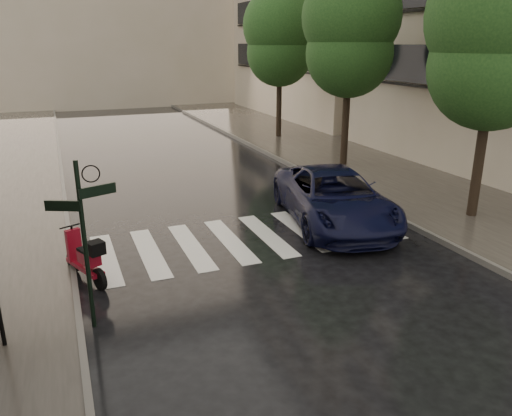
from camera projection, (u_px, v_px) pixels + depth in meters
sidewalk_far at (358, 164)px, 21.06m from camera, size 5.50×60.00×0.12m
curb_near at (64, 193)px, 16.93m from camera, size 0.12×60.00×0.16m
curb_far at (299, 169)px, 20.07m from camera, size 0.12×60.00×0.16m
crosswalk at (249, 238)px, 13.23m from camera, size 7.85×3.20×0.01m
signpost at (84, 233)px, 8.54m from camera, size 1.17×0.29×3.10m
tree_near at (498, 27)px, 13.00m from camera, size 3.80×3.80×7.99m
tree_mid at (351, 24)px, 19.05m from camera, size 3.80×3.80×8.34m
tree_far at (280, 32)px, 25.33m from camera, size 3.80×3.80×8.16m
scooter at (86, 259)px, 10.68m from camera, size 0.86×1.61×1.12m
parked_car at (334, 197)px, 14.12m from camera, size 3.57×5.86×1.52m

